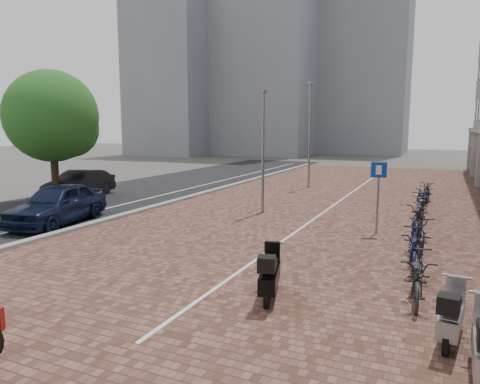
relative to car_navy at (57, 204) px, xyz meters
name	(u,v)px	position (x,y,z in m)	size (l,w,h in m)	color
ground	(141,275)	(6.50, -3.48, -0.78)	(140.00, 140.00, 0.00)	#474442
plaza_brick	(331,205)	(8.50, 8.52, -0.77)	(14.50, 42.00, 0.04)	brown
street_asphalt	(142,191)	(-2.50, 8.52, -0.77)	(8.00, 50.00, 0.03)	black
curb	(201,194)	(1.40, 8.52, -0.71)	(0.35, 42.00, 0.14)	gray
lane_line	(171,193)	(-0.50, 8.52, -0.75)	(0.12, 44.00, 0.00)	white
parking_line	(335,204)	(8.70, 8.52, -0.74)	(0.10, 30.00, 0.00)	white
bg_towers	(277,49)	(-7.84, 45.46, 13.19)	(33.00, 23.00, 32.00)	gray
car_navy	(57,204)	(0.00, 0.00, 0.00)	(1.83, 4.55, 1.55)	black
car_dark	(80,184)	(-3.94, 5.16, -0.05)	(1.53, 4.39, 1.45)	black
scooter_front	(451,313)	(13.54, -4.13, -0.25)	(0.48, 1.54, 1.06)	gray
scooter_mid	(270,273)	(10.00, -3.56, -0.21)	(0.51, 1.65, 1.13)	black
parking_sign	(378,186)	(11.30, 3.35, 0.91)	(0.51, 0.19, 2.50)	slate
lamp_near	(263,154)	(6.33, 5.20, 1.79)	(0.12, 0.12, 5.13)	slate
lamp_far	(310,136)	(5.90, 13.80, 2.35)	(0.12, 0.12, 6.25)	slate
street_tree	(55,119)	(-3.83, 3.70, 3.29)	(4.39, 4.39, 6.39)	#382619
bike_row	(421,217)	(12.66, 4.42, -0.25)	(1.29, 15.81, 1.05)	black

